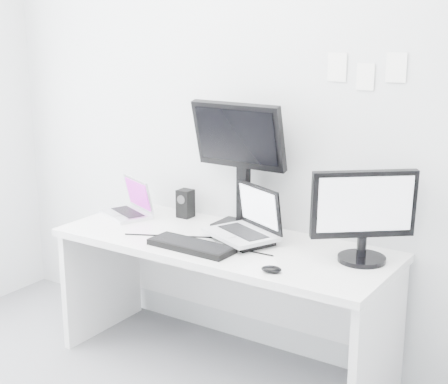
{
  "coord_description": "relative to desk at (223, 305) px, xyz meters",
  "views": [
    {
      "loc": [
        1.81,
        -1.52,
        1.86
      ],
      "look_at": [
        0.02,
        1.23,
        1.0
      ],
      "focal_mm": 53.63,
      "sensor_mm": 36.0,
      "label": 1
    }
  ],
  "objects": [
    {
      "name": "back_wall",
      "position": [
        0.0,
        0.35,
        0.99
      ],
      "size": [
        3.6,
        0.0,
        3.6
      ],
      "primitive_type": "plane",
      "rotation": [
        1.57,
        0.0,
        0.0
      ],
      "color": "silver",
      "rests_on": "ground"
    },
    {
      "name": "macbook",
      "position": [
        -0.73,
        0.07,
        0.48
      ],
      "size": [
        0.37,
        0.33,
        0.23
      ],
      "primitive_type": "cube",
      "rotation": [
        0.0,
        0.0,
        -0.41
      ],
      "color": "silver",
      "rests_on": "desk"
    },
    {
      "name": "wall_note_2",
      "position": [
        0.75,
        0.34,
        1.26
      ],
      "size": [
        0.1,
        0.0,
        0.14
      ],
      "primitive_type": "cube",
      "color": "white",
      "rests_on": "back_wall"
    },
    {
      "name": "dell_laptop",
      "position": [
        0.09,
        0.04,
        0.51
      ],
      "size": [
        0.44,
        0.4,
        0.3
      ],
      "primitive_type": "cube",
      "rotation": [
        0.0,
        0.0,
        -0.42
      ],
      "color": "silver",
      "rests_on": "desk"
    },
    {
      "name": "wall_note_0",
      "position": [
        0.45,
        0.34,
        1.26
      ],
      "size": [
        0.1,
        0.0,
        0.14
      ],
      "primitive_type": "cube",
      "color": "white",
      "rests_on": "back_wall"
    },
    {
      "name": "wall_note_1",
      "position": [
        0.6,
        0.34,
        1.22
      ],
      "size": [
        0.09,
        0.0,
        0.13
      ],
      "primitive_type": "cube",
      "color": "white",
      "rests_on": "back_wall"
    },
    {
      "name": "samsung_monitor",
      "position": [
        0.72,
        0.11,
        0.59
      ],
      "size": [
        0.53,
        0.5,
        0.46
      ],
      "primitive_type": "cube",
      "rotation": [
        0.0,
        0.0,
        0.69
      ],
      "color": "black",
      "rests_on": "desk"
    },
    {
      "name": "keyboard",
      "position": [
        -0.06,
        -0.19,
        0.38
      ],
      "size": [
        0.46,
        0.17,
        0.03
      ],
      "primitive_type": "cube",
      "rotation": [
        0.0,
        0.0,
        -0.02
      ],
      "color": "black",
      "rests_on": "desk"
    },
    {
      "name": "rear_monitor",
      "position": [
        -0.04,
        0.23,
        0.72
      ],
      "size": [
        0.53,
        0.19,
        0.72
      ],
      "primitive_type": "cube",
      "rotation": [
        0.0,
        0.0,
        -0.0
      ],
      "color": "black",
      "rests_on": "desk"
    },
    {
      "name": "mouse",
      "position": [
        0.43,
        -0.25,
        0.38
      ],
      "size": [
        0.11,
        0.09,
        0.03
      ],
      "primitive_type": "ellipsoid",
      "rotation": [
        0.0,
        0.0,
        0.31
      ],
      "color": "black",
      "rests_on": "desk"
    },
    {
      "name": "desk",
      "position": [
        0.0,
        0.0,
        0.0
      ],
      "size": [
        1.8,
        0.7,
        0.73
      ],
      "primitive_type": "cube",
      "color": "white",
      "rests_on": "ground"
    },
    {
      "name": "speaker",
      "position": [
        -0.42,
        0.24,
        0.45
      ],
      "size": [
        0.09,
        0.09,
        0.16
      ],
      "primitive_type": "cube",
      "rotation": [
        0.0,
        0.0,
        -0.14
      ],
      "color": "black",
      "rests_on": "desk"
    }
  ]
}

